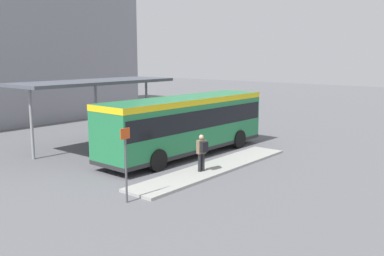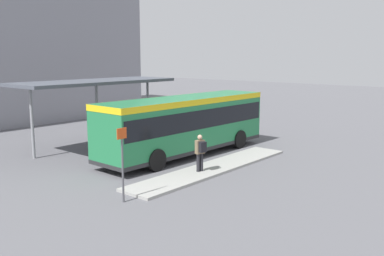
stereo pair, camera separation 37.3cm
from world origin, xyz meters
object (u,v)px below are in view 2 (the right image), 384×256
(pedestrian_waiting, at_px, (200,151))
(bicycle_yellow, at_px, (233,123))
(bicycle_blue, at_px, (248,125))
(potted_planter_near_shelter, at_px, (171,132))
(bicycle_orange, at_px, (227,122))
(bicycle_green, at_px, (240,124))
(platform_sign, at_px, (122,161))
(city_bus, at_px, (186,122))

(pedestrian_waiting, bearing_deg, bicycle_yellow, -47.20)
(bicycle_blue, height_order, potted_planter_near_shelter, potted_planter_near_shelter)
(bicycle_yellow, relative_size, potted_planter_near_shelter, 1.18)
(pedestrian_waiting, height_order, bicycle_orange, pedestrian_waiting)
(bicycle_green, relative_size, bicycle_orange, 1.08)
(bicycle_blue, height_order, platform_sign, platform_sign)
(bicycle_yellow, xyz_separation_m, platform_sign, (-16.36, -6.41, 1.19))
(bicycle_yellow, bearing_deg, pedestrian_waiting, -66.74)
(platform_sign, bearing_deg, bicycle_blue, 17.20)
(bicycle_green, distance_m, platform_sign, 17.31)
(bicycle_blue, height_order, bicycle_orange, bicycle_orange)
(bicycle_green, bearing_deg, potted_planter_near_shelter, -87.05)
(bicycle_yellow, bearing_deg, potted_planter_near_shelter, -90.95)
(pedestrian_waiting, relative_size, bicycle_orange, 1.05)
(pedestrian_waiting, xyz_separation_m, potted_planter_near_shelter, (4.16, 5.68, -0.35))
(platform_sign, bearing_deg, pedestrian_waiting, 2.64)
(potted_planter_near_shelter, height_order, platform_sign, platform_sign)
(city_bus, height_order, bicycle_yellow, city_bus)
(platform_sign, bearing_deg, potted_planter_near_shelter, 33.32)
(bicycle_blue, bearing_deg, bicycle_green, 5.16)
(city_bus, relative_size, platform_sign, 3.91)
(bicycle_blue, xyz_separation_m, bicycle_yellow, (0.04, 1.36, 0.02))
(bicycle_green, height_order, potted_planter_near_shelter, potted_planter_near_shelter)
(pedestrian_waiting, height_order, platform_sign, platform_sign)
(bicycle_orange, bearing_deg, potted_planter_near_shelter, -74.90)
(bicycle_green, bearing_deg, city_bus, -70.38)
(city_bus, relative_size, bicycle_blue, 6.88)
(city_bus, height_order, bicycle_orange, city_bus)
(bicycle_blue, bearing_deg, pedestrian_waiting, 115.93)
(bicycle_orange, distance_m, platform_sign, 18.05)
(city_bus, xyz_separation_m, bicycle_green, (9.02, 2.48, -1.47))
(bicycle_green, distance_m, bicycle_orange, 1.39)
(bicycle_orange, bearing_deg, platform_sign, -60.67)
(city_bus, relative_size, potted_planter_near_shelter, 7.58)
(pedestrian_waiting, xyz_separation_m, bicycle_orange, (11.74, 6.88, -0.75))
(pedestrian_waiting, bearing_deg, bicycle_green, -49.77)
(pedestrian_waiting, height_order, potted_planter_near_shelter, pedestrian_waiting)
(bicycle_orange, height_order, platform_sign, platform_sign)
(pedestrian_waiting, height_order, bicycle_blue, pedestrian_waiting)
(bicycle_yellow, xyz_separation_m, potted_planter_near_shelter, (-7.38, -0.52, 0.38))
(city_bus, height_order, bicycle_blue, city_bus)
(bicycle_green, bearing_deg, bicycle_orange, 173.29)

